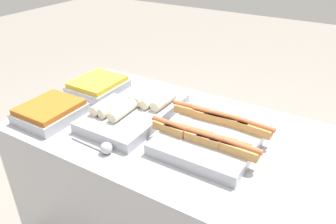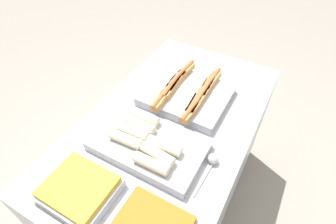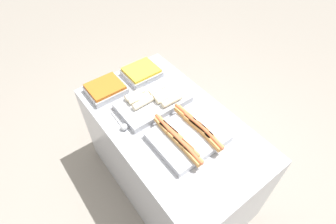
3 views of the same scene
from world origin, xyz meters
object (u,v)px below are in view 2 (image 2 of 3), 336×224
at_px(tray_hotdogs, 188,93).
at_px(serving_spoon_near, 212,162).
at_px(tray_wraps, 148,143).
at_px(tray_side_back, 80,190).

distance_m(tray_hotdogs, serving_spoon_near, 0.44).
xyz_separation_m(tray_hotdogs, serving_spoon_near, (-0.34, -0.28, -0.02)).
distance_m(tray_wraps, tray_side_back, 0.35).
height_order(tray_hotdogs, tray_side_back, tray_hotdogs).
height_order(tray_side_back, serving_spoon_near, tray_side_back).
distance_m(tray_wraps, serving_spoon_near, 0.30).
distance_m(tray_hotdogs, tray_wraps, 0.40).
relative_size(tray_hotdogs, tray_side_back, 1.70).
xyz_separation_m(tray_wraps, serving_spoon_near, (0.06, -0.29, -0.01)).
bearing_deg(tray_side_back, serving_spoon_near, -46.33).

